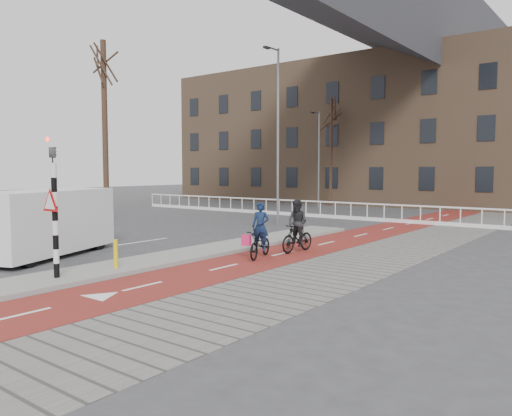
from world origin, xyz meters
The scene contains 15 objects.
ground centered at (0.00, 0.00, 0.00)m, with size 120.00×120.00×0.00m, color #38383A.
bike_lane centered at (1.50, 10.00, 0.01)m, with size 2.50×60.00×0.01m, color maroon.
sidewalk centered at (4.30, 10.00, 0.01)m, with size 3.00×60.00×0.01m, color slate.
curb_island centered at (-0.70, 4.00, 0.06)m, with size 1.80×16.00×0.12m, color gray.
traffic_signal centered at (-0.60, -2.02, 1.99)m, with size 0.80×0.80×3.68m.
bollard centered at (-0.41, -0.34, 0.52)m, with size 0.12×0.12×0.80m, color #E1BE0C.
cyclist_near centered at (1.43, 3.85, 0.61)m, with size 1.07×1.80×1.79m.
cyclist_far centered at (1.74, 5.55, 0.76)m, with size 0.80×1.69×1.81m.
van centered at (-4.43, -0.17, 1.14)m, with size 3.69×5.43×2.17m.
railing centered at (-5.00, 17.00, 0.31)m, with size 28.00×0.10×0.99m.
townhouse_row centered at (-3.00, 32.00, 7.81)m, with size 46.00×10.00×15.90m.
tree_left centered at (-11.90, 7.68, 4.85)m, with size 0.30×0.30×9.69m, color #311E16.
tree_mid centered at (-8.24, 25.88, 4.17)m, with size 0.24×0.24×8.34m, color #311E16.
streetlight_near centered at (-3.63, 12.05, 4.44)m, with size 0.12×0.12×8.88m, color slate.
streetlight_left centered at (-7.86, 23.38, 3.55)m, with size 0.12×0.12×7.09m, color slate.
Camera 1 is at (10.95, -8.79, 2.83)m, focal length 35.00 mm.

